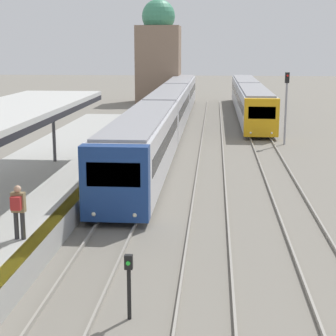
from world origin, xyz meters
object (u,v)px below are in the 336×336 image
object	(u,v)px
signal_mast_far	(286,99)
train_far	(249,97)
train_near	(168,109)
signal_post_near	(129,279)
person_on_platform	(18,208)

from	to	relation	value
signal_mast_far	train_far	bearing A→B (deg)	95.06
train_near	signal_mast_far	size ratio (longest dim) A/B	9.89
train_near	signal_post_near	size ratio (longest dim) A/B	28.71
train_far	signal_post_near	xyz separation A→B (m)	(-5.31, -42.14, -0.66)
person_on_platform	train_near	world-z (taller)	train_near
train_far	signal_mast_far	size ratio (longest dim) A/B	6.28
train_near	person_on_platform	bearing A→B (deg)	-94.49
person_on_platform	signal_post_near	size ratio (longest dim) A/B	1.00
person_on_platform	signal_post_near	world-z (taller)	person_on_platform
train_far	signal_mast_far	world-z (taller)	signal_mast_far
signal_post_near	signal_mast_far	xyz separation A→B (m)	(6.78, 25.58, 2.02)
signal_post_near	train_near	bearing A→B (deg)	92.94
person_on_platform	train_near	size ratio (longest dim) A/B	0.03
person_on_platform	train_far	xyz separation A→B (m)	(9.07, 39.16, -0.17)
signal_mast_far	person_on_platform	bearing A→B (deg)	-115.01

